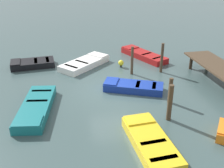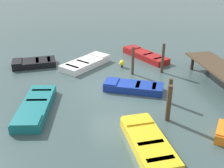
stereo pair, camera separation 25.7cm
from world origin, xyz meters
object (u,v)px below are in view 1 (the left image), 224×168
rowboat_white (85,63)px  mooring_piling_far_right (132,61)px  rowboat_yellow (150,141)px  mooring_piling_mid_left (170,103)px  mooring_piling_near_right (162,58)px  rowboat_red (143,55)px  mooring_piling_center (170,91)px  rowboat_blue (133,87)px  marker_buoy (121,63)px  dock_segment (222,70)px  rowboat_black (32,63)px  rowboat_teal (36,107)px

rowboat_white → mooring_piling_far_right: mooring_piling_far_right is taller
rowboat_yellow → mooring_piling_mid_left: 2.23m
rowboat_yellow → mooring_piling_near_right: 7.58m
rowboat_red → mooring_piling_mid_left: mooring_piling_mid_left is taller
mooring_piling_mid_left → mooring_piling_center: size_ratio=1.30×
rowboat_white → mooring_piling_far_right: 3.38m
mooring_piling_far_right → mooring_piling_near_right: bearing=88.5°
rowboat_blue → rowboat_red: 5.41m
rowboat_yellow → rowboat_blue: bearing=-11.1°
rowboat_white → mooring_piling_near_right: size_ratio=1.92×
rowboat_yellow → marker_buoy: size_ratio=7.01×
rowboat_yellow → mooring_piling_far_right: 7.09m
dock_segment → rowboat_yellow: 7.42m
dock_segment → rowboat_black: 11.80m
mooring_piling_center → rowboat_white: bearing=-147.9°
dock_segment → mooring_piling_near_right: 3.54m
rowboat_black → marker_buoy: bearing=162.7°
rowboat_red → mooring_piling_near_right: (2.81, 0.28, 0.72)m
mooring_piling_far_right → dock_segment: bearing=63.4°
rowboat_teal → mooring_piling_mid_left: (1.84, 5.81, 0.63)m
mooring_piling_near_right → dock_segment: bearing=50.3°
rowboat_white → mooring_piling_far_right: size_ratio=2.06×
rowboat_black → mooring_piling_mid_left: bearing=124.0°
dock_segment → mooring_piling_mid_left: mooring_piling_mid_left is taller
mooring_piling_center → marker_buoy: (-5.14, -1.30, -0.37)m
mooring_piling_center → mooring_piling_far_right: bearing=-166.9°
mooring_piling_near_right → rowboat_blue: bearing=-48.0°
rowboat_black → mooring_piling_center: (6.37, 7.05, 0.44)m
rowboat_teal → rowboat_white: (-5.40, 2.83, 0.00)m
rowboat_white → rowboat_black: (-0.60, -3.43, 0.00)m
mooring_piling_far_right → mooring_piling_mid_left: (5.35, 0.26, -0.03)m
rowboat_teal → rowboat_yellow: 5.61m
mooring_piling_mid_left → rowboat_black: bearing=-140.7°
rowboat_teal → mooring_piling_center: (0.37, 6.45, 0.44)m
rowboat_black → rowboat_blue: bearing=134.9°
rowboat_teal → rowboat_black: bearing=-165.6°
dock_segment → rowboat_black: size_ratio=2.10×
rowboat_white → rowboat_black: size_ratio=1.25×
dock_segment → mooring_piling_mid_left: size_ratio=3.55×
rowboat_yellow → mooring_piling_mid_left: size_ratio=1.98×
mooring_piling_near_right → mooring_piling_center: bearing=-14.5°
mooring_piling_mid_left → mooring_piling_center: mooring_piling_mid_left is taller
mooring_piling_far_right → rowboat_teal: bearing=-57.7°
marker_buoy → mooring_piling_center: bearing=14.2°
rowboat_teal → rowboat_blue: (-1.29, 5.03, 0.00)m
rowboat_yellow → mooring_piling_center: 3.72m
rowboat_teal → mooring_piling_mid_left: size_ratio=2.37×
rowboat_white → mooring_piling_near_right: mooring_piling_near_right is taller
dock_segment → marker_buoy: dock_segment is taller
rowboat_teal → mooring_piling_mid_left: 6.13m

